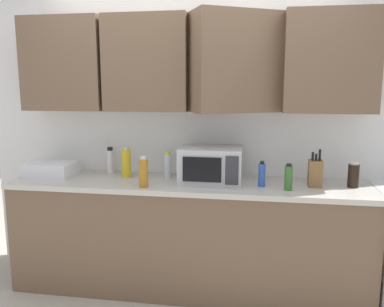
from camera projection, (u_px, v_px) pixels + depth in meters
The scene contains 12 objects.
wall_back_with_cabinets at pixel (193, 94), 3.23m from camera, with size 3.70×0.61×2.60m.
counter_run at pixel (188, 236), 3.21m from camera, with size 2.83×0.63×0.90m.
microwave at pixel (211, 165), 3.09m from camera, with size 0.48×0.37×0.28m.
dish_rack at pixel (52, 169), 3.30m from camera, with size 0.38×0.30×0.12m, color silver.
knife_block at pixel (315, 173), 2.97m from camera, with size 0.10×0.12×0.29m.
bottle_yellow_mustard at pixel (126, 163), 3.27m from camera, with size 0.07×0.07×0.26m.
bottle_amber_vinegar at pixel (144, 173), 2.95m from camera, with size 0.07×0.07×0.24m.
bottle_green_oil at pixel (288, 178), 2.87m from camera, with size 0.06×0.06×0.20m.
bottle_clear_tall at pixel (168, 166), 3.25m from camera, with size 0.05×0.05×0.22m.
bottle_white_jar at pixel (110, 161), 3.44m from camera, with size 0.06×0.06×0.23m.
bottle_blue_cleaner at pixel (262, 175), 2.97m from camera, with size 0.05×0.05×0.19m.
bottle_soy_dark at pixel (353, 175), 2.95m from camera, with size 0.08×0.08×0.19m.
Camera 1 is at (0.52, -3.30, 1.65)m, focal length 36.97 mm.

